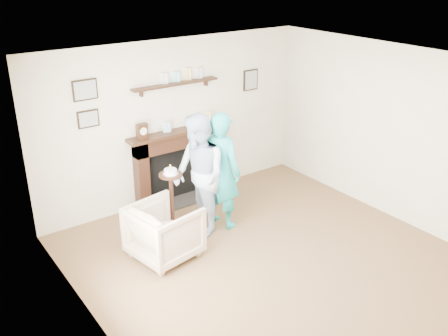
{
  "coord_description": "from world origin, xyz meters",
  "views": [
    {
      "loc": [
        -3.62,
        -3.83,
        3.6
      ],
      "look_at": [
        -0.22,
        0.9,
        1.1
      ],
      "focal_mm": 40.0,
      "sensor_mm": 36.0,
      "label": 1
    }
  ],
  "objects_px": {
    "armchair": "(166,256)",
    "pedestal_table": "(171,192)",
    "man": "(200,230)",
    "woman": "(221,224)"
  },
  "relations": [
    {
      "from": "man",
      "to": "woman",
      "type": "height_order",
      "value": "man"
    },
    {
      "from": "armchair",
      "to": "pedestal_table",
      "type": "relative_size",
      "value": 0.78
    },
    {
      "from": "armchair",
      "to": "pedestal_table",
      "type": "distance_m",
      "value": 0.87
    },
    {
      "from": "woman",
      "to": "pedestal_table",
      "type": "distance_m",
      "value": 0.95
    },
    {
      "from": "pedestal_table",
      "to": "armchair",
      "type": "bearing_deg",
      "value": -129.61
    },
    {
      "from": "armchair",
      "to": "woman",
      "type": "relative_size",
      "value": 0.47
    },
    {
      "from": "armchair",
      "to": "man",
      "type": "bearing_deg",
      "value": -78.77
    },
    {
      "from": "armchair",
      "to": "man",
      "type": "height_order",
      "value": "man"
    },
    {
      "from": "man",
      "to": "pedestal_table",
      "type": "height_order",
      "value": "pedestal_table"
    },
    {
      "from": "armchair",
      "to": "pedestal_table",
      "type": "bearing_deg",
      "value": -49.55
    }
  ]
}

